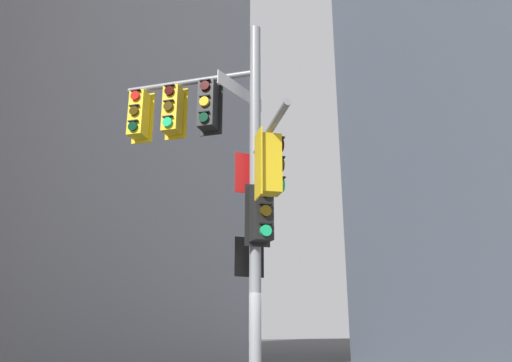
{
  "coord_description": "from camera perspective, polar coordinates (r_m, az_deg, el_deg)",
  "views": [
    {
      "loc": [
        -2.97,
        -8.07,
        1.96
      ],
      "look_at": [
        -0.03,
        -0.13,
        4.51
      ],
      "focal_mm": 33.62,
      "sensor_mm": 36.0,
      "label": 1
    }
  ],
  "objects": [
    {
      "name": "signal_pole_assembly",
      "position": [
        9.11,
        -3.94,
        2.0
      ],
      "size": [
        2.75,
        4.11,
        7.87
      ],
      "color": "gray",
      "rests_on": "ground"
    },
    {
      "name": "building_mid_block",
      "position": [
        34.89,
        -17.34,
        14.98
      ],
      "size": [
        15.11,
        15.11,
        39.76
      ],
      "primitive_type": "cube",
      "color": "#9399A3",
      "rests_on": "ground"
    }
  ]
}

